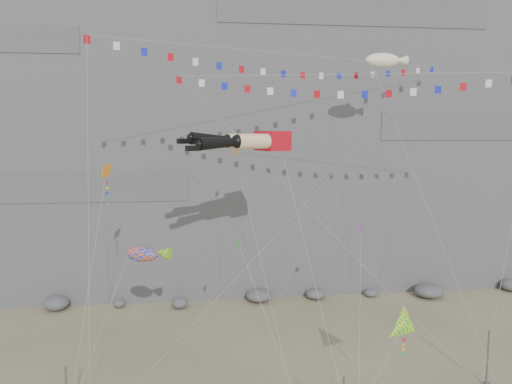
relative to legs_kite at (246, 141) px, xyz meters
The scene contains 14 objects.
ground 17.31m from the legs_kite, 52.38° to the right, with size 120.00×120.00×0.00m, color tan.
cliff 29.82m from the legs_kite, 84.64° to the left, with size 80.00×28.00×50.00m, color slate.
talus_boulders 21.23m from the legs_kite, 78.81° to the left, with size 60.00×3.00×1.20m, color slate, non-canonical shape.
anchor_pole_right 22.51m from the legs_kite, 18.29° to the right, with size 0.12×0.12×3.92m, color slate.
legs_kite is the anchor object (origin of this frame).
flag_banner_upper 10.24m from the legs_kite, 52.32° to the left, with size 30.56×20.20×31.04m.
flag_banner_lower 9.30m from the legs_kite, ahead, with size 25.38×9.12×24.10m.
harlequin_kite 9.95m from the legs_kite, behind, with size 2.71×7.35×16.13m.
fish_windsock 10.79m from the legs_kite, behind, with size 6.03×7.87×11.86m.
delta_kite 16.23m from the legs_kite, 42.80° to the right, with size 6.36×3.87×8.28m.
blimp_windsock 15.49m from the legs_kite, 26.94° to the left, with size 6.51×12.52×26.62m.
small_kite_a 4.99m from the legs_kite, 93.99° to the left, with size 3.17×16.21×22.28m.
small_kite_b 10.89m from the legs_kite, ahead, with size 3.75×10.14×14.30m.
small_kite_c 7.68m from the legs_kite, 103.73° to the right, with size 4.02×6.96×12.25m.
Camera 1 is at (-6.43, -32.24, 17.47)m, focal length 35.00 mm.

